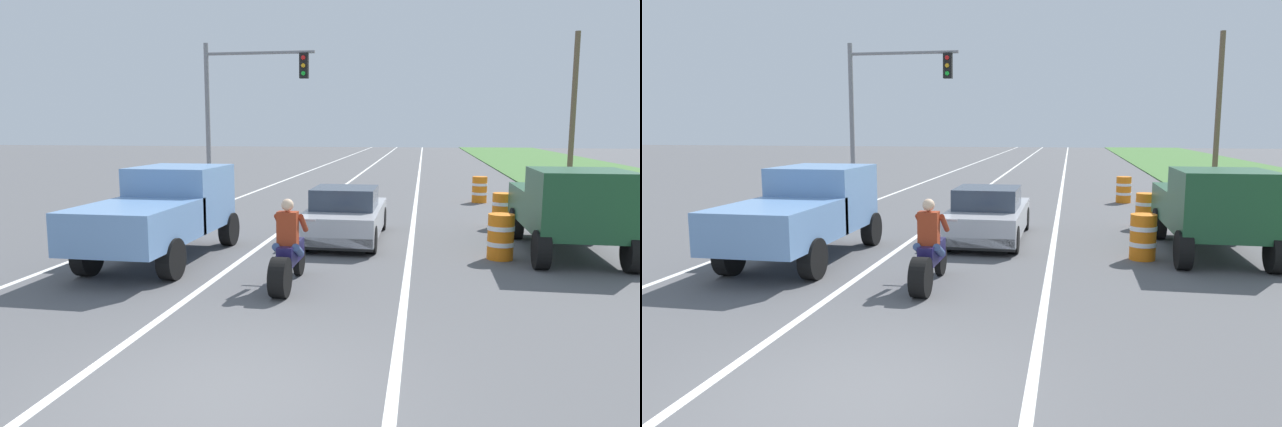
# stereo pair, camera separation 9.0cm
# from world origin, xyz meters

# --- Properties ---
(ground_plane) EXTENTS (160.00, 160.00, 0.00)m
(ground_plane) POSITION_xyz_m (0.00, 0.00, 0.00)
(ground_plane) COLOR #565659
(lane_stripe_left_solid) EXTENTS (0.14, 120.00, 0.01)m
(lane_stripe_left_solid) POSITION_xyz_m (-5.40, 20.00, 0.00)
(lane_stripe_left_solid) COLOR white
(lane_stripe_left_solid) RESTS_ON ground
(lane_stripe_right_solid) EXTENTS (0.14, 120.00, 0.01)m
(lane_stripe_right_solid) POSITION_xyz_m (1.80, 20.00, 0.00)
(lane_stripe_right_solid) COLOR white
(lane_stripe_right_solid) RESTS_ON ground
(lane_stripe_centre_dashed) EXTENTS (0.14, 120.00, 0.01)m
(lane_stripe_centre_dashed) POSITION_xyz_m (-1.80, 20.00, 0.00)
(lane_stripe_centre_dashed) COLOR white
(lane_stripe_centre_dashed) RESTS_ON ground
(motorcycle_with_rider) EXTENTS (0.70, 2.21, 1.62)m
(motorcycle_with_rider) POSITION_xyz_m (-0.29, 4.31, 0.59)
(motorcycle_with_rider) COLOR black
(motorcycle_with_rider) RESTS_ON ground
(sports_car_silver) EXTENTS (1.84, 4.30, 1.37)m
(sports_car_silver) POSITION_xyz_m (0.13, 9.02, 0.63)
(sports_car_silver) COLOR #B7B7BC
(sports_car_silver) RESTS_ON ground
(pickup_truck_left_lane_light_blue) EXTENTS (2.02, 4.80, 1.98)m
(pickup_truck_left_lane_light_blue) POSITION_xyz_m (-3.47, 6.10, 1.11)
(pickup_truck_left_lane_light_blue) COLOR #6B93C6
(pickup_truck_left_lane_light_blue) RESTS_ON ground
(pickup_truck_right_shoulder_dark_green) EXTENTS (2.02, 4.80, 1.98)m
(pickup_truck_right_shoulder_dark_green) POSITION_xyz_m (5.34, 8.33, 1.11)
(pickup_truck_right_shoulder_dark_green) COLOR #1E4C2D
(pickup_truck_right_shoulder_dark_green) RESTS_ON ground
(traffic_light_mast_near) EXTENTS (4.26, 0.34, 6.00)m
(traffic_light_mast_near) POSITION_xyz_m (-4.83, 15.87, 3.97)
(traffic_light_mast_near) COLOR gray
(traffic_light_mast_near) RESTS_ON ground
(utility_pole_roadside) EXTENTS (0.24, 0.24, 7.11)m
(utility_pole_roadside) POSITION_xyz_m (8.68, 22.80, 3.55)
(utility_pole_roadside) COLOR brown
(utility_pole_roadside) RESTS_ON ground
(construction_barrel_nearest) EXTENTS (0.58, 0.58, 1.00)m
(construction_barrel_nearest) POSITION_xyz_m (3.76, 7.39, 0.50)
(construction_barrel_nearest) COLOR orange
(construction_barrel_nearest) RESTS_ON ground
(construction_barrel_mid) EXTENTS (0.58, 0.58, 1.00)m
(construction_barrel_mid) POSITION_xyz_m (4.32, 11.63, 0.50)
(construction_barrel_mid) COLOR orange
(construction_barrel_mid) RESTS_ON ground
(construction_barrel_far) EXTENTS (0.58, 0.58, 1.00)m
(construction_barrel_far) POSITION_xyz_m (4.20, 17.38, 0.50)
(construction_barrel_far) COLOR orange
(construction_barrel_far) RESTS_ON ground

